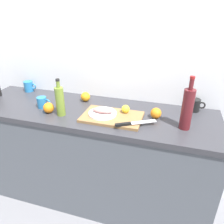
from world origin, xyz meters
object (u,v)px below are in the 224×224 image
object	(u,v)px
cutting_board	(112,117)
chef_knife	(131,123)
white_plate	(103,113)
coffee_mug_1	(42,102)
wine_bottle	(187,109)
lemon_0	(126,109)
fish_fillet	(103,110)
coffee_mug_2	(195,105)
olive_oil_bottle	(60,101)
coffee_mug_0	(29,86)

from	to	relation	value
cutting_board	chef_knife	distance (m)	0.18
white_plate	coffee_mug_1	xyz separation A→B (m)	(-0.52, 0.01, 0.02)
wine_bottle	coffee_mug_1	xyz separation A→B (m)	(-1.10, 0.01, -0.10)
lemon_0	coffee_mug_1	distance (m)	0.68
fish_fillet	white_plate	bearing A→B (deg)	0.00
coffee_mug_2	lemon_0	bearing A→B (deg)	-156.06
fish_fillet	wine_bottle	world-z (taller)	wine_bottle
chef_knife	fish_fillet	bearing A→B (deg)	128.34
white_plate	chef_knife	bearing A→B (deg)	-21.52
white_plate	olive_oil_bottle	xyz separation A→B (m)	(-0.31, -0.06, 0.09)
chef_knife	olive_oil_bottle	xyz separation A→B (m)	(-0.54, 0.03, 0.09)
lemon_0	olive_oil_bottle	bearing A→B (deg)	-162.85
lemon_0	coffee_mug_1	bearing A→B (deg)	-174.33
cutting_board	white_plate	world-z (taller)	white_plate
white_plate	coffee_mug_0	size ratio (longest dim) A/B	1.68
lemon_0	wine_bottle	world-z (taller)	wine_bottle
lemon_0	coffee_mug_1	xyz separation A→B (m)	(-0.68, -0.07, -0.01)
fish_fillet	coffee_mug_0	xyz separation A→B (m)	(-0.85, 0.30, -0.00)
chef_knife	coffee_mug_2	xyz separation A→B (m)	(0.42, 0.40, 0.02)
cutting_board	coffee_mug_2	xyz separation A→B (m)	(0.58, 0.31, 0.04)
white_plate	fish_fillet	size ratio (longest dim) A/B	1.33
white_plate	cutting_board	bearing A→B (deg)	-0.89
cutting_board	fish_fillet	xyz separation A→B (m)	(-0.07, 0.00, 0.04)
chef_knife	coffee_mug_0	xyz separation A→B (m)	(-1.09, 0.39, 0.02)
coffee_mug_0	white_plate	bearing A→B (deg)	-19.45
coffee_mug_0	coffee_mug_2	size ratio (longest dim) A/B	1.01
cutting_board	lemon_0	size ratio (longest dim) A/B	7.25
white_plate	fish_fillet	world-z (taller)	fish_fillet
wine_bottle	coffee_mug_1	bearing A→B (deg)	179.40
wine_bottle	coffee_mug_0	size ratio (longest dim) A/B	2.90
chef_knife	lemon_0	size ratio (longest dim) A/B	4.39
olive_oil_bottle	cutting_board	bearing A→B (deg)	8.97
coffee_mug_1	wine_bottle	bearing A→B (deg)	-0.60
white_plate	coffee_mug_2	world-z (taller)	coffee_mug_2
chef_knife	coffee_mug_1	distance (m)	0.76
cutting_board	fish_fillet	world-z (taller)	fish_fillet
coffee_mug_0	fish_fillet	bearing A→B (deg)	-19.45
chef_knife	wine_bottle	distance (m)	0.38
cutting_board	wine_bottle	xyz separation A→B (m)	(0.51, 0.00, 0.14)
coffee_mug_1	coffee_mug_2	size ratio (longest dim) A/B	0.94
white_plate	wine_bottle	distance (m)	0.60
white_plate	fish_fillet	bearing A→B (deg)	0.00
cutting_board	white_plate	size ratio (longest dim) A/B	2.09
cutting_board	coffee_mug_2	bearing A→B (deg)	27.64
fish_fillet	wine_bottle	distance (m)	0.59
coffee_mug_1	lemon_0	bearing A→B (deg)	5.67
fish_fillet	chef_knife	distance (m)	0.25
cutting_board	olive_oil_bottle	size ratio (longest dim) A/B	1.54
white_plate	olive_oil_bottle	bearing A→B (deg)	-168.77
fish_fillet	coffee_mug_0	distance (m)	0.90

